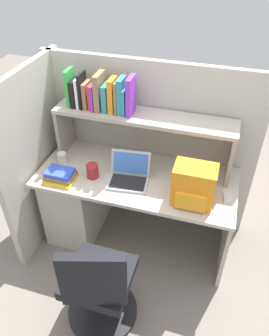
% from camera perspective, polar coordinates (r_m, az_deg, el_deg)
% --- Properties ---
extents(ground_plane, '(8.00, 8.00, 0.00)m').
position_cam_1_polar(ground_plane, '(3.21, 0.26, -11.56)').
color(ground_plane, slate).
extents(desk, '(1.60, 0.70, 0.73)m').
position_cam_1_polar(desk, '(3.01, -6.86, -4.84)').
color(desk, beige).
rests_on(desk, ground_plane).
extents(cubicle_partition_rear, '(1.84, 0.05, 1.55)m').
position_cam_1_polar(cubicle_partition_rear, '(2.96, 2.39, 3.74)').
color(cubicle_partition_rear, '#B2ADA0').
rests_on(cubicle_partition_rear, ground_plane).
extents(cubicle_partition_left, '(0.05, 1.06, 1.55)m').
position_cam_1_polar(cubicle_partition_left, '(2.94, -16.11, 1.76)').
color(cubicle_partition_left, '#B2ADA0').
rests_on(cubicle_partition_left, ground_plane).
extents(overhead_hutch, '(1.44, 0.28, 0.45)m').
position_cam_1_polar(overhead_hutch, '(2.65, 1.56, 7.16)').
color(overhead_hutch, gray).
rests_on(overhead_hutch, desk).
extents(reference_books_on_shelf, '(0.54, 0.18, 0.30)m').
position_cam_1_polar(reference_books_on_shelf, '(2.64, -5.65, 12.42)').
color(reference_books_on_shelf, green).
rests_on(reference_books_on_shelf, overhead_hutch).
extents(laptop, '(0.34, 0.30, 0.22)m').
position_cam_1_polar(laptop, '(2.62, -0.94, -1.24)').
color(laptop, '#B7BABF').
rests_on(laptop, desk).
extents(backpack, '(0.30, 0.23, 0.31)m').
position_cam_1_polar(backpack, '(2.41, 10.05, -2.99)').
color(backpack, orange).
rests_on(backpack, desk).
extents(computer_mouse, '(0.08, 0.11, 0.03)m').
position_cam_1_polar(computer_mouse, '(2.57, 15.58, -4.83)').
color(computer_mouse, silver).
rests_on(computer_mouse, desk).
extents(paper_cup, '(0.08, 0.08, 0.09)m').
position_cam_1_polar(paper_cup, '(2.88, -12.26, 1.68)').
color(paper_cup, white).
rests_on(paper_cup, desk).
extents(snack_canister, '(0.10, 0.10, 0.12)m').
position_cam_1_polar(snack_canister, '(2.67, -7.19, -0.49)').
color(snack_canister, maroon).
rests_on(snack_canister, desk).
extents(desk_book_stack, '(0.23, 0.20, 0.09)m').
position_cam_1_polar(desk_book_stack, '(2.70, -12.54, -1.24)').
color(desk_book_stack, yellow).
rests_on(desk_book_stack, desk).
extents(office_chair, '(0.52, 0.54, 0.93)m').
position_cam_1_polar(office_chair, '(2.42, -6.08, -19.80)').
color(office_chair, black).
rests_on(office_chair, ground_plane).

